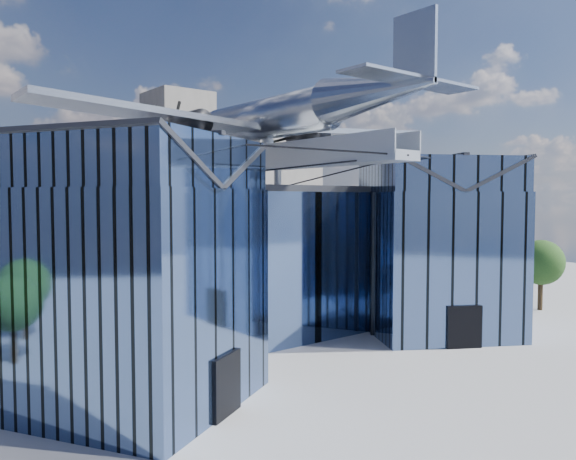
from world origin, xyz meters
TOP-DOWN VIEW (x-y plane):
  - ground_plane at (0.00, 0.00)m, footprint 120.00×120.00m
  - museum at (0.00, 5.82)m, footprint 32.88×24.50m
  - bg_towers at (1.45, 50.49)m, footprint 77.00×24.50m
  - tree_plaza_e at (23.51, -1.49)m, footprint 3.71×3.71m
  - tree_side_e at (32.77, 6.74)m, footprint 3.44×3.44m

SIDE VIEW (x-z plane):
  - ground_plane at x=0.00m, z-range 0.00..0.00m
  - tree_side_e at x=32.77m, z-range 0.84..5.59m
  - tree_plaza_e at x=23.51m, z-range 1.01..6.74m
  - museum at x=0.00m, z-range -3.26..14.34m
  - bg_towers at x=1.45m, z-range -2.99..23.01m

